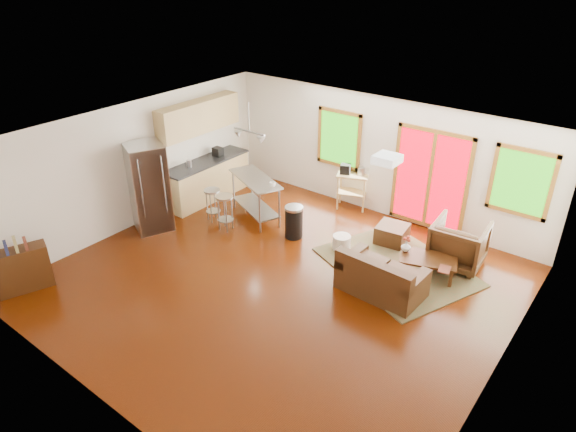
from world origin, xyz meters
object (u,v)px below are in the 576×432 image
Objects in this scene: ottoman at (392,234)px; island at (255,191)px; rug at (396,266)px; coffee_table at (429,261)px; armchair at (459,242)px; loveseat at (380,278)px; refrigerator at (149,187)px; kitchen_cart at (352,179)px.

island is at bearing -164.04° from ottoman.
island is (-3.37, -0.07, 0.63)m from rug.
island reaches higher than ottoman.
armchair is (0.25, 0.73, 0.14)m from coffee_table.
rug is at bearing 100.86° from loveseat.
ottoman is 5.02m from refrigerator.
kitchen_cart is at bearing 150.42° from ottoman.
armchair is at bearing 1.47° from ottoman.
kitchen_cart reaches higher than coffee_table.
loveseat is at bearing -13.42° from island.
island is (-3.94, -0.12, 0.30)m from coffee_table.
armchair is 0.60× the size of island.
rug is at bearing 39.11° from armchair.
refrigerator is at bearing 19.57° from armchair.
refrigerator reaches higher than armchair.
refrigerator reaches higher than island.
coffee_table is 1.08× the size of kitchen_cart.
coffee_table is 0.79m from armchair.
loveseat is 1.52× the size of armchair.
ottoman is 0.55× the size of kitchen_cart.
refrigerator is at bearing -161.55° from coffee_table.
rug is 1.66× the size of island.
kitchen_cart reaches higher than rug.
rug is 1.81× the size of loveseat.
island is at bearing -129.93° from kitchen_cart.
coffee_table reaches higher than ottoman.
refrigerator is at bearing -168.04° from loveseat.
ottoman is (-0.63, 1.66, -0.11)m from loveseat.
loveseat is 1.78m from ottoman.
rug is at bearing -174.40° from coffee_table.
refrigerator is (-4.30, -2.49, 0.73)m from ottoman.
rug is at bearing -56.81° from ottoman.
refrigerator is at bearing -149.95° from ottoman.
island is (1.42, 1.66, -0.28)m from refrigerator.
island is (-2.88, -0.82, 0.45)m from ottoman.
loveseat is 3.62m from island.
coffee_table is at bearing -33.23° from ottoman.
island is at bearing -178.84° from rug.
ottoman is at bearing 146.77° from coffee_table.
loveseat is 5.03m from refrigerator.
armchair reaches higher than rug.
kitchen_cart reaches higher than island.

